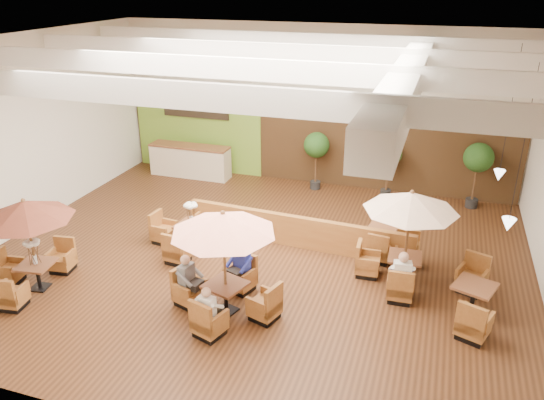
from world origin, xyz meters
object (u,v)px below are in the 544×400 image
at_px(table_5, 384,236).
at_px(diner_4, 402,271).
at_px(table_1, 224,244).
at_px(topiary_2, 478,160).
at_px(topiary_0, 316,147).
at_px(topiary_1, 389,156).
at_px(diner_1, 240,262).
at_px(diner_2, 188,275).
at_px(table_3, 185,231).
at_px(diner_3, 402,271).
at_px(table_2, 407,216).
at_px(service_counter, 190,161).
at_px(table_4, 473,300).
at_px(booth_divider, 296,231).
at_px(diner_0, 208,306).
at_px(table_0, 26,225).

distance_m(table_5, diner_4, 2.67).
height_order(table_1, topiary_2, table_1).
xyz_separation_m(table_1, topiary_0, (0.10, 7.80, -0.18)).
distance_m(table_5, topiary_1, 3.80).
height_order(diner_1, diner_2, diner_1).
xyz_separation_m(table_3, diner_3, (5.90, -0.88, 0.32)).
height_order(topiary_0, diner_1, topiary_0).
bearing_deg(table_2, topiary_2, 69.38).
distance_m(service_counter, diner_3, 10.16).
height_order(service_counter, diner_1, diner_1).
bearing_deg(table_4, topiary_2, 109.22).
relative_size(diner_2, diner_3, 0.98).
xyz_separation_m(service_counter, topiary_0, (4.72, 0.20, 0.93)).
height_order(booth_divider, table_1, table_1).
bearing_deg(topiary_2, table_2, -108.08).
height_order(topiary_2, diner_1, topiary_2).
distance_m(diner_0, diner_3, 4.43).
relative_size(table_3, diner_1, 3.01).
distance_m(table_1, topiary_2, 9.42).
distance_m(table_4, diner_4, 1.62).
height_order(topiary_0, topiary_2, topiary_2).
distance_m(table_1, table_2, 4.37).
distance_m(table_4, diner_0, 5.78).
bearing_deg(topiary_2, service_counter, -178.84).
xyz_separation_m(diner_1, diner_4, (3.62, 0.75, 0.01)).
distance_m(topiary_0, diner_1, 6.94).
bearing_deg(table_2, table_5, 108.47).
relative_size(table_3, diner_4, 2.94).
xyz_separation_m(service_counter, diner_4, (8.23, -5.95, 0.18)).
bearing_deg(diner_1, diner_4, -147.15).
distance_m(table_0, diner_3, 8.62).
distance_m(table_1, diner_0, 1.32).
xyz_separation_m(table_3, table_4, (7.46, -0.90, -0.09)).
distance_m(booth_divider, table_0, 6.75).
height_order(table_4, diner_0, diner_0).
bearing_deg(table_1, table_5, 72.54).
bearing_deg(booth_divider, topiary_1, 69.52).
relative_size(service_counter, booth_divider, 0.47).
xyz_separation_m(topiary_1, diner_1, (-2.54, -6.90, -0.71)).
distance_m(table_0, topiary_2, 12.97).
distance_m(service_counter, diner_2, 8.46).
distance_m(table_0, table_5, 9.04).
relative_size(topiary_0, diner_1, 2.55).
bearing_deg(topiary_1, diner_3, -80.10).
bearing_deg(diner_4, diner_0, -155.44).
bearing_deg(table_5, diner_4, -67.27).
relative_size(service_counter, topiary_0, 1.48).
distance_m(booth_divider, diner_4, 3.51).
height_order(table_1, table_2, table_1).
bearing_deg(topiary_1, table_3, -132.47).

